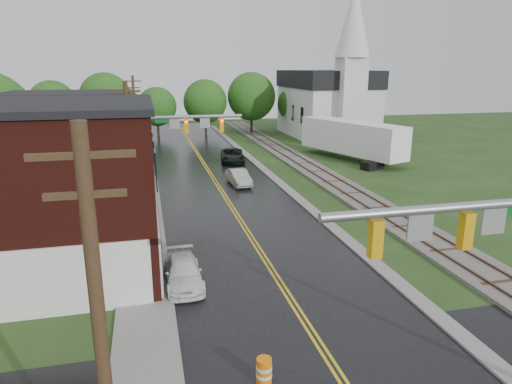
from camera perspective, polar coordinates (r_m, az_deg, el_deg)
name	(u,v)px	position (r m, az deg, el deg)	size (l,w,h in m)	color
main_road	(217,184)	(39.83, -4.89, 0.97)	(10.00, 90.00, 0.02)	black
curb_right	(263,169)	(45.65, 0.86, 2.88)	(0.80, 70.00, 0.12)	gray
sidewalk_left	(144,206)	(34.61, -13.80, -1.65)	(2.40, 50.00, 0.12)	gray
brick_building	(4,191)	(24.81, -28.98, 0.09)	(14.30, 10.30, 8.30)	#41130E
yellow_house	(72,163)	(35.21, -21.97, 3.33)	(8.00, 7.00, 6.40)	tan
darkred_building	(99,154)	(44.05, -18.98, 4.51)	(7.00, 6.00, 4.40)	#3F0F0C
church	(330,96)	(67.15, 9.19, 11.73)	(10.40, 18.40, 20.00)	silver
railroad	(306,166)	(46.96, 6.32, 3.27)	(3.20, 80.00, 0.30)	#59544C
traffic_signal_near	(487,246)	(14.54, 26.86, -6.04)	(7.34, 0.30, 7.20)	gray
traffic_signal_far	(177,133)	(35.58, -9.90, 7.24)	(7.34, 0.43, 7.20)	gray
utility_pole_a	(101,344)	(9.71, -18.80, -17.50)	(1.80, 0.28, 9.00)	#382616
utility_pole_b	(130,150)	(30.62, -15.47, 5.14)	(1.80, 0.28, 9.00)	#382616
utility_pole_c	(135,115)	(52.43, -14.87, 9.23)	(1.80, 0.28, 9.00)	#382616
tree_left_c	(61,124)	(49.05, -23.24, 7.87)	(6.00, 6.00, 7.65)	black
tree_left_e	(117,113)	(54.39, -17.03, 9.37)	(6.40, 6.40, 8.16)	black
suv_dark	(233,156)	(48.88, -2.95, 4.56)	(2.39, 5.19, 1.44)	black
sedan_silver	(239,178)	(39.30, -2.18, 1.82)	(1.42, 4.06, 1.34)	#A4A4A8
pickup_white	(183,272)	(21.88, -9.11, -9.89)	(1.67, 4.11, 1.19)	white
semi_trailer	(352,137)	(50.96, 11.88, 6.69)	(7.27, 13.78, 4.19)	black
construction_barrel	(264,371)	(15.71, 1.01, -21.45)	(0.50, 0.50, 0.89)	orange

